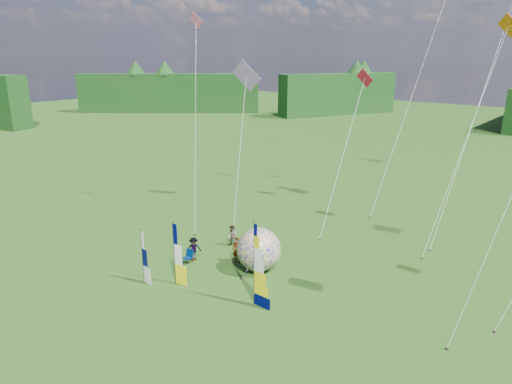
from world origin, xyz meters
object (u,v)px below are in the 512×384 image
Objects in this scene: spectator_c at (194,249)px; feather_banner_main at (254,265)px; spectator_a at (237,250)px; bol_inflatable at (259,250)px; spectator_b at (232,236)px; kite_whale at (488,73)px; camp_chair at (188,257)px; side_banner_left at (174,254)px; side_banner_far at (142,256)px; spectator_d at (268,241)px.

feather_banner_main is at bearing -65.73° from spectator_c.
spectator_a reaches higher than spectator_c.
spectator_b is at bearing 156.22° from bol_inflatable.
spectator_b is 0.07× the size of kite_whale.
spectator_c is 1.66× the size of camp_chair.
camp_chair is at bearing 112.16° from side_banner_left.
side_banner_far is 5.94m from spectator_a.
spectator_a is (0.94, 4.30, -1.01)m from side_banner_left.
spectator_c is at bearing 107.46° from side_banner_left.
bol_inflatable is 2.86× the size of camp_chair.
side_banner_far is at bearing -99.67° from spectator_b.
feather_banner_main is 6.74m from spectator_c.
spectator_b is 3.23m from spectator_c.
feather_banner_main is 4.07m from bol_inflatable.
bol_inflatable reaches higher than spectator_a.
spectator_a is 3.15m from camp_chair.
kite_whale is (5.44, 18.54, 9.15)m from feather_banner_main.
kite_whale is (10.39, 19.68, 9.58)m from side_banner_left.
side_banner_far is at bearing -130.14° from kite_whale.
feather_banner_main is at bearing -54.50° from bol_inflatable.
feather_banner_main reaches higher than spectator_c.
feather_banner_main reaches higher than camp_chair.
spectator_d is (-3.51, 5.66, -1.47)m from feather_banner_main.
spectator_c is at bearing 109.12° from spectator_d.
spectator_d is at bearing 68.44° from side_banner_left.
spectator_b is at bearing 31.15° from spectator_c.
feather_banner_main is 21.38m from kite_whale.
side_banner_left is 2.29× the size of spectator_d.
bol_inflatable is at bearing 170.77° from spectator_d.
side_banner_far is 3.36× the size of camp_chair.
side_banner_left is 1.17× the size of side_banner_far.
feather_banner_main is at bearing 176.19° from spectator_d.
spectator_d is (2.85, 4.03, 0.03)m from spectator_c.
spectator_c is at bearing -165.65° from spectator_a.
side_banner_far is 6.85m from bol_inflatable.
side_banner_left is (-4.94, -1.15, -0.43)m from feather_banner_main.
spectator_a is at bearing 142.66° from feather_banner_main.
bol_inflatable is 1.62× the size of spectator_a.
kite_whale reaches higher than camp_chair.
spectator_c is 4.94m from spectator_d.
kite_whale is (11.73, 17.52, 10.96)m from camp_chair.
spectator_b is 0.96× the size of spectator_c.
bol_inflatable is at bearing -28.73° from spectator_b.
camp_chair is 23.76m from kite_whale.
spectator_c is 0.07× the size of kite_whale.
spectator_d is at bearing 75.22° from side_banner_far.
spectator_b is 0.93× the size of spectator_d.
feather_banner_main is 2.82× the size of spectator_d.
side_banner_left is at bearing -127.94° from kite_whale.
side_banner_left reaches higher than spectator_c.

